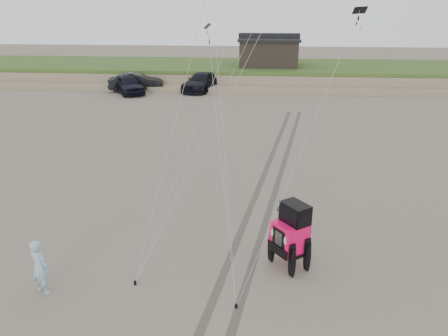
{
  "coord_description": "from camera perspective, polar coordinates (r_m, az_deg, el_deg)",
  "views": [
    {
      "loc": [
        1.61,
        -11.13,
        7.94
      ],
      "look_at": [
        0.32,
        3.0,
        2.6
      ],
      "focal_mm": 35.0,
      "sensor_mm": 36.0,
      "label": 1
    }
  ],
  "objects": [
    {
      "name": "cabin",
      "position": [
        48.36,
        5.85,
        14.94
      ],
      "size": [
        6.4,
        5.4,
        3.35
      ],
      "color": "black",
      "rests_on": "dune_ridge"
    },
    {
      "name": "tire_tracks",
      "position": [
        20.71,
        5.9,
        -2.02
      ],
      "size": [
        5.22,
        29.74,
        0.01
      ],
      "color": "#4C443D",
      "rests_on": "ground"
    },
    {
      "name": "truck_a",
      "position": [
        42.76,
        -12.47,
        10.64
      ],
      "size": [
        4.58,
        5.41,
        1.75
      ],
      "primitive_type": "imported",
      "rotation": [
        0.0,
        0.0,
        0.59
      ],
      "color": "black",
      "rests_on": "ground"
    },
    {
      "name": "man",
      "position": [
        13.9,
        -22.95,
        -11.81
      ],
      "size": [
        0.74,
        0.61,
        1.73
      ],
      "primitive_type": "imported",
      "rotation": [
        0.0,
        0.0,
        2.77
      ],
      "color": "#80B4C6",
      "rests_on": "ground"
    },
    {
      "name": "truck_c",
      "position": [
        43.33,
        -2.88,
        11.2
      ],
      "size": [
        3.94,
        6.36,
        1.72
      ],
      "primitive_type": "imported",
      "rotation": [
        0.0,
        0.0,
        -0.28
      ],
      "color": "black",
      "rests_on": "ground"
    },
    {
      "name": "jeep",
      "position": [
        14.16,
        8.55,
        -9.57
      ],
      "size": [
        4.92,
        4.45,
        1.74
      ],
      "primitive_type": null,
      "rotation": [
        0.0,
        0.0,
        -0.91
      ],
      "color": "#FF0C58",
      "rests_on": "ground"
    },
    {
      "name": "stake_main",
      "position": [
        13.87,
        -11.54,
        -14.48
      ],
      "size": [
        0.08,
        0.08,
        0.12
      ],
      "primitive_type": "cylinder",
      "color": "black",
      "rests_on": "ground"
    },
    {
      "name": "dune_ridge",
      "position": [
        49.17,
        3.36,
        12.27
      ],
      "size": [
        160.0,
        14.25,
        1.73
      ],
      "color": "#7A6B54",
      "rests_on": "ground"
    },
    {
      "name": "ground",
      "position": [
        13.76,
        -2.55,
        -14.63
      ],
      "size": [
        160.0,
        160.0,
        0.0
      ],
      "primitive_type": "plane",
      "color": "#6B6054",
      "rests_on": "ground"
    },
    {
      "name": "truck_b",
      "position": [
        43.9,
        -11.43,
        10.95
      ],
      "size": [
        5.48,
        2.89,
        1.72
      ],
      "primitive_type": "imported",
      "rotation": [
        0.0,
        0.0,
        1.79
      ],
      "color": "black",
      "rests_on": "ground"
    },
    {
      "name": "stake_aux",
      "position": [
        12.74,
        1.6,
        -17.58
      ],
      "size": [
        0.08,
        0.08,
        0.12
      ],
      "primitive_type": "cylinder",
      "color": "black",
      "rests_on": "ground"
    }
  ]
}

